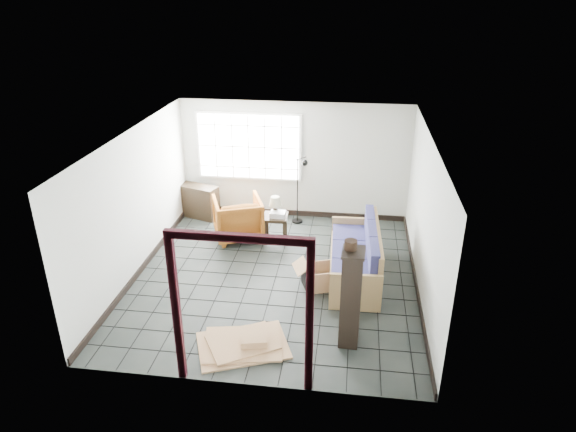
# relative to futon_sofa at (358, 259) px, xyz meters

# --- Properties ---
(ground) EXTENTS (5.50, 5.50, 0.00)m
(ground) POSITION_rel_futon_sofa_xyz_m (-1.46, -0.22, -0.36)
(ground) COLOR black
(ground) RESTS_ON ground
(room_shell) EXTENTS (5.02, 5.52, 2.61)m
(room_shell) POSITION_rel_futon_sofa_xyz_m (-1.46, -0.19, 1.32)
(room_shell) COLOR beige
(room_shell) RESTS_ON ground
(window_panel) EXTENTS (2.32, 0.08, 1.52)m
(window_panel) POSITION_rel_futon_sofa_xyz_m (-2.46, 2.48, 1.24)
(window_panel) COLOR silver
(window_panel) RESTS_ON ground
(doorway_trim) EXTENTS (1.80, 0.08, 2.20)m
(doorway_trim) POSITION_rel_futon_sofa_xyz_m (-1.46, -2.92, 1.02)
(doorway_trim) COLOR #330B13
(doorway_trim) RESTS_ON ground
(futon_sofa) EXTENTS (0.92, 2.25, 0.99)m
(futon_sofa) POSITION_rel_futon_sofa_xyz_m (0.00, 0.00, 0.00)
(futon_sofa) COLOR olive
(futon_sofa) RESTS_ON ground
(armchair) EXTENTS (1.19, 1.16, 0.96)m
(armchair) POSITION_rel_futon_sofa_xyz_m (-2.47, 1.25, 0.13)
(armchair) COLOR brown
(armchair) RESTS_ON ground
(side_table) EXTENTS (0.51, 0.51, 0.54)m
(side_table) POSITION_rel_futon_sofa_xyz_m (-1.69, 1.25, 0.09)
(side_table) COLOR black
(side_table) RESTS_ON ground
(table_lamp) EXTENTS (0.33, 0.33, 0.39)m
(table_lamp) POSITION_rel_futon_sofa_xyz_m (-1.70, 1.33, 0.45)
(table_lamp) COLOR black
(table_lamp) RESTS_ON side_table
(projector) EXTENTS (0.32, 0.24, 0.11)m
(projector) POSITION_rel_futon_sofa_xyz_m (-1.64, 1.22, 0.24)
(projector) COLOR silver
(projector) RESTS_ON side_table
(floor_lamp) EXTENTS (0.41, 0.42, 1.57)m
(floor_lamp) POSITION_rel_futon_sofa_xyz_m (-1.26, 2.09, 0.48)
(floor_lamp) COLOR black
(floor_lamp) RESTS_ON ground
(console_shelf) EXTENTS (1.02, 0.65, 0.74)m
(console_shelf) POSITION_rel_futon_sofa_xyz_m (-3.61, 2.18, 0.01)
(console_shelf) COLOR black
(console_shelf) RESTS_ON ground
(tall_shelf) EXTENTS (0.34, 0.43, 1.52)m
(tall_shelf) POSITION_rel_futon_sofa_xyz_m (-0.11, -1.89, 0.42)
(tall_shelf) COLOR black
(tall_shelf) RESTS_ON ground
(pot) EXTENTS (0.21, 0.21, 0.13)m
(pot) POSITION_rel_futon_sofa_xyz_m (-0.15, -1.84, 1.23)
(pot) COLOR black
(pot) RESTS_ON tall_shelf
(open_box) EXTENTS (1.02, 0.74, 0.52)m
(open_box) POSITION_rel_futon_sofa_xyz_m (-0.64, -0.42, -0.17)
(open_box) COLOR #A68150
(open_box) RESTS_ON ground
(cardboard_pile) EXTENTS (1.53, 1.32, 0.19)m
(cardboard_pile) POSITION_rel_futon_sofa_xyz_m (-1.61, -2.21, -0.31)
(cardboard_pile) COLOR #A68150
(cardboard_pile) RESTS_ON ground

